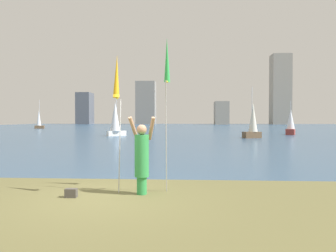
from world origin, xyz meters
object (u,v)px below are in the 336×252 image
object	(u,v)px
person	(142,156)
bag	(71,193)
kite_flag_right	(167,64)
sailboat_3	(39,120)
sailboat_5	(115,119)
sailboat_2	(253,122)
kite_flag_left	(117,80)
sailboat_6	(291,124)

from	to	relation	value
person	bag	size ratio (longest dim) A/B	6.99
bag	person	bearing A→B (deg)	14.30
kite_flag_right	sailboat_3	size ratio (longest dim) A/B	0.70
kite_flag_right	sailboat_5	distance (m)	27.36
person	sailboat_2	distance (m)	25.11
kite_flag_left	sailboat_3	world-z (taller)	sailboat_3
kite_flag_right	sailboat_2	xyz separation A→B (m)	(7.19, 23.34, -1.76)
person	sailboat_6	size ratio (longest dim) A/B	0.47
kite_flag_right	sailboat_6	world-z (taller)	sailboat_6
kite_flag_left	kite_flag_right	world-z (taller)	kite_flag_right
sailboat_6	sailboat_2	bearing A→B (deg)	-129.97
sailboat_5	sailboat_6	bearing A→B (deg)	11.86
sailboat_2	kite_flag_left	bearing A→B (deg)	-109.30
kite_flag_left	bag	distance (m)	2.97
kite_flag_left	bag	world-z (taller)	kite_flag_left
sailboat_2	sailboat_3	bearing A→B (deg)	140.79
sailboat_3	sailboat_5	xyz separation A→B (m)	(21.76, -26.73, 0.23)
person	kite_flag_left	bearing A→B (deg)	-162.49
kite_flag_right	sailboat_6	bearing A→B (deg)	66.51
kite_flag_right	sailboat_3	xyz separation A→B (m)	(-29.19, 53.02, -1.64)
kite_flag_right	bag	xyz separation A→B (m)	(-2.26, -0.95, -3.25)
sailboat_2	sailboat_5	xyz separation A→B (m)	(-14.62, 2.95, 0.35)
bag	sailboat_6	xyz separation A→B (m)	(15.58, 31.60, 1.25)
person	sailboat_5	world-z (taller)	sailboat_5
kite_flag_left	sailboat_5	world-z (taller)	sailboat_5
kite_flag_left	person	bearing A→B (deg)	11.36
sailboat_5	person	bearing A→B (deg)	-75.72
kite_flag_left	sailboat_2	xyz separation A→B (m)	(8.40, 23.98, -1.28)
kite_flag_right	sailboat_5	world-z (taller)	sailboat_5
bag	sailboat_3	size ratio (longest dim) A/B	0.05
person	sailboat_6	xyz separation A→B (m)	(13.92, 31.17, 0.39)
sailboat_2	sailboat_3	world-z (taller)	sailboat_3
kite_flag_left	sailboat_5	size ratio (longest dim) A/B	0.59
kite_flag_right	sailboat_5	xyz separation A→B (m)	(-7.43, 26.29, -1.42)
sailboat_5	sailboat_6	xyz separation A→B (m)	(20.75, 4.36, -0.58)
sailboat_2	sailboat_5	world-z (taller)	sailboat_5
person	sailboat_3	size ratio (longest dim) A/B	0.34
bag	sailboat_6	size ratio (longest dim) A/B	0.07
sailboat_6	kite_flag_left	bearing A→B (deg)	-114.90
bag	sailboat_5	bearing A→B (deg)	100.73
sailboat_5	sailboat_6	world-z (taller)	sailboat_5
bag	sailboat_3	xyz separation A→B (m)	(-26.93, 53.97, 1.60)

